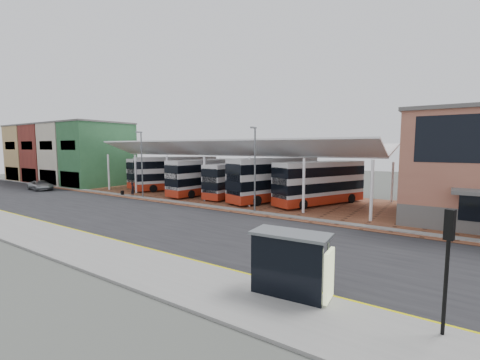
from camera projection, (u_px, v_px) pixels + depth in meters
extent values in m
plane|color=#424540|center=(195.00, 223.00, 26.43)|extent=(140.00, 140.00, 0.00)
cube|color=black|center=(186.00, 225.00, 25.60)|extent=(120.00, 14.00, 0.02)
cube|color=brown|center=(285.00, 202.00, 36.10)|extent=(72.00, 16.00, 0.06)
cube|color=slate|center=(93.00, 251.00, 18.96)|extent=(120.00, 4.00, 0.14)
cube|color=slate|center=(237.00, 210.00, 31.56)|extent=(120.00, 0.80, 0.14)
cube|color=#DDD600|center=(122.00, 244.00, 20.62)|extent=(120.00, 0.12, 0.01)
cube|color=#DDD600|center=(126.00, 242.00, 20.87)|extent=(120.00, 0.12, 0.01)
cylinder|color=white|center=(109.00, 172.00, 46.41)|extent=(0.26, 0.26, 5.20)
cylinder|color=white|center=(165.00, 170.00, 55.56)|extent=(0.26, 0.26, 4.60)
cylinder|color=white|center=(136.00, 174.00, 43.11)|extent=(0.26, 0.26, 5.20)
cylinder|color=white|center=(191.00, 171.00, 52.26)|extent=(0.26, 0.26, 4.60)
cylinder|color=white|center=(167.00, 176.00, 39.81)|extent=(0.26, 0.26, 5.20)
cylinder|color=white|center=(221.00, 173.00, 48.96)|extent=(0.26, 0.26, 4.60)
cylinder|color=white|center=(205.00, 179.00, 36.51)|extent=(0.26, 0.26, 5.20)
cylinder|color=white|center=(254.00, 175.00, 45.66)|extent=(0.26, 0.26, 4.60)
cylinder|color=white|center=(249.00, 182.00, 33.21)|extent=(0.26, 0.26, 5.20)
cylinder|color=white|center=(293.00, 177.00, 42.36)|extent=(0.26, 0.26, 4.60)
cylinder|color=white|center=(304.00, 186.00, 29.91)|extent=(0.26, 0.26, 5.20)
cylinder|color=white|center=(339.00, 179.00, 39.06)|extent=(0.26, 0.26, 4.60)
cylinder|color=white|center=(372.00, 191.00, 26.61)|extent=(0.26, 0.26, 5.20)
cylinder|color=white|center=(392.00, 182.00, 35.76)|extent=(0.26, 0.26, 4.60)
cube|color=silver|center=(216.00, 148.00, 37.98)|extent=(37.00, 4.95, 1.95)
cube|color=silver|center=(242.00, 150.00, 42.64)|extent=(37.00, 7.12, 1.43)
cube|color=#2E6339|center=(99.00, 155.00, 51.54)|extent=(6.20, 10.00, 10.00)
cube|color=black|center=(70.00, 180.00, 47.84)|extent=(5.20, 0.20, 2.40)
cube|color=black|center=(68.00, 145.00, 47.32)|extent=(4.00, 0.20, 1.40)
cube|color=#585654|center=(98.00, 123.00, 51.02)|extent=(6.40, 10.20, 0.25)
cube|color=beige|center=(77.00, 154.00, 55.11)|extent=(6.20, 10.00, 10.00)
cube|color=black|center=(48.00, 177.00, 51.41)|extent=(5.20, 0.20, 2.40)
cube|color=black|center=(46.00, 145.00, 50.89)|extent=(4.00, 0.20, 1.40)
cube|color=#585654|center=(75.00, 124.00, 54.59)|extent=(6.40, 10.20, 0.25)
cube|color=maroon|center=(57.00, 154.00, 58.68)|extent=(6.20, 10.00, 10.00)
cube|color=black|center=(29.00, 175.00, 54.99)|extent=(5.20, 0.20, 2.40)
cube|color=black|center=(27.00, 145.00, 54.47)|extent=(4.00, 0.20, 1.40)
cube|color=#585654|center=(56.00, 126.00, 58.16)|extent=(6.40, 10.20, 0.25)
cube|color=tan|center=(40.00, 153.00, 62.26)|extent=(6.20, 10.00, 10.00)
cube|color=black|center=(13.00, 174.00, 58.56)|extent=(5.20, 0.20, 2.40)
cube|color=black|center=(11.00, 146.00, 58.04)|extent=(4.00, 0.20, 1.40)
cube|color=#585654|center=(38.00, 127.00, 61.74)|extent=(6.40, 10.20, 0.25)
cylinder|color=slate|center=(142.00, 165.00, 38.94)|extent=(0.16, 0.16, 8.00)
cube|color=slate|center=(139.00, 132.00, 38.29)|extent=(0.15, 0.90, 0.15)
cylinder|color=slate|center=(255.00, 171.00, 30.14)|extent=(0.16, 0.16, 8.00)
cube|color=slate|center=(253.00, 128.00, 29.49)|extent=(0.15, 0.90, 0.15)
cube|color=silver|center=(162.00, 172.00, 50.06)|extent=(3.14, 10.95, 4.23)
cube|color=#A32612|center=(162.00, 182.00, 50.23)|extent=(3.19, 10.99, 0.88)
cube|color=black|center=(162.00, 174.00, 50.10)|extent=(3.19, 10.99, 0.93)
cube|color=black|center=(162.00, 164.00, 49.94)|extent=(3.19, 10.99, 0.93)
cube|color=black|center=(132.00, 174.00, 45.82)|extent=(2.21, 0.24, 3.54)
cylinder|color=black|center=(139.00, 185.00, 48.25)|extent=(0.34, 1.00, 0.98)
cylinder|color=black|center=(149.00, 186.00, 46.77)|extent=(0.34, 1.00, 0.98)
cylinder|color=black|center=(174.00, 181.00, 53.73)|extent=(0.34, 1.00, 0.98)
cylinder|color=black|center=(184.00, 182.00, 52.25)|extent=(0.34, 1.00, 0.98)
cube|color=silver|center=(176.00, 172.00, 46.50)|extent=(7.79, 11.36, 4.50)
cube|color=#A32612|center=(177.00, 185.00, 46.68)|extent=(7.85, 11.41, 0.94)
cube|color=black|center=(176.00, 176.00, 46.54)|extent=(7.85, 11.41, 0.99)
cube|color=black|center=(176.00, 164.00, 46.37)|extent=(7.85, 11.41, 0.99)
cube|color=black|center=(136.00, 175.00, 43.85)|extent=(2.12, 1.22, 3.76)
cylinder|color=black|center=(149.00, 186.00, 46.13)|extent=(0.76, 1.06, 1.05)
cylinder|color=black|center=(153.00, 188.00, 43.84)|extent=(0.76, 1.06, 1.05)
cylinder|color=black|center=(197.00, 184.00, 49.56)|extent=(0.76, 1.06, 1.05)
cylinder|color=black|center=(204.00, 185.00, 47.27)|extent=(0.76, 1.06, 1.05)
cube|color=silver|center=(205.00, 176.00, 42.02)|extent=(3.66, 11.17, 4.29)
cube|color=#A32612|center=(205.00, 189.00, 42.20)|extent=(3.71, 11.21, 0.90)
cube|color=black|center=(205.00, 179.00, 42.07)|extent=(3.71, 11.21, 0.95)
cube|color=black|center=(205.00, 167.00, 41.91)|extent=(3.71, 11.21, 0.95)
cube|color=black|center=(172.00, 180.00, 37.88)|extent=(2.24, 0.34, 3.59)
cylinder|color=black|center=(178.00, 192.00, 40.33)|extent=(0.39, 1.02, 1.00)
cylinder|color=black|center=(191.00, 194.00, 38.74)|extent=(0.39, 1.02, 1.00)
cylinder|color=black|center=(217.00, 187.00, 45.69)|extent=(0.39, 1.02, 1.00)
cylinder|color=black|center=(230.00, 188.00, 44.11)|extent=(0.39, 1.02, 1.00)
cube|color=silver|center=(234.00, 179.00, 40.10)|extent=(2.42, 10.12, 3.94)
cube|color=#A32612|center=(234.00, 192.00, 40.26)|extent=(2.45, 10.15, 0.83)
cube|color=black|center=(234.00, 182.00, 40.14)|extent=(2.45, 10.15, 0.87)
cube|color=black|center=(234.00, 170.00, 39.99)|extent=(2.45, 10.15, 0.87)
cube|color=black|center=(210.00, 183.00, 35.93)|extent=(2.06, 0.12, 3.30)
cylinder|color=black|center=(211.00, 195.00, 38.19)|extent=(0.27, 0.92, 0.92)
cylinder|color=black|center=(227.00, 197.00, 36.96)|extent=(0.27, 0.92, 0.92)
cylinder|color=black|center=(241.00, 189.00, 43.59)|extent=(0.27, 0.92, 0.92)
cylinder|color=black|center=(255.00, 190.00, 42.35)|extent=(0.27, 0.92, 0.92)
cube|color=silver|center=(274.00, 178.00, 36.90)|extent=(6.36, 12.13, 4.65)
cube|color=#A32612|center=(274.00, 194.00, 37.09)|extent=(6.41, 12.18, 0.97)
cube|color=black|center=(274.00, 182.00, 36.95)|extent=(6.41, 12.18, 1.03)
cube|color=black|center=(275.00, 167.00, 36.77)|extent=(6.41, 12.18, 1.03)
cube|color=black|center=(233.00, 183.00, 33.32)|extent=(2.34, 0.88, 3.89)
cylinder|color=black|center=(241.00, 198.00, 35.85)|extent=(0.63, 1.12, 1.08)
cylinder|color=black|center=(257.00, 201.00, 33.73)|extent=(0.63, 1.12, 1.08)
cylinder|color=black|center=(289.00, 192.00, 40.49)|extent=(0.63, 1.12, 1.08)
cylinder|color=black|center=(305.00, 194.00, 38.36)|extent=(0.63, 1.12, 1.08)
cube|color=silver|center=(320.00, 182.00, 34.44)|extent=(6.97, 11.21, 4.37)
cube|color=#A32612|center=(320.00, 198.00, 34.62)|extent=(7.02, 11.27, 0.91)
cube|color=black|center=(320.00, 186.00, 34.48)|extent=(7.02, 11.27, 0.96)
cube|color=black|center=(320.00, 171.00, 34.32)|extent=(7.02, 11.27, 0.96)
cube|color=black|center=(280.00, 186.00, 31.55)|extent=(2.12, 1.05, 3.66)
cylinder|color=black|center=(286.00, 201.00, 33.83)|extent=(0.68, 1.04, 1.02)
cylinder|color=black|center=(303.00, 204.00, 31.69)|extent=(0.68, 1.04, 1.02)
cylinder|color=black|center=(334.00, 195.00, 37.58)|extent=(0.68, 1.04, 1.02)
cylinder|color=black|center=(351.00, 198.00, 35.43)|extent=(0.68, 1.04, 1.02)
imported|color=#93969A|center=(40.00, 185.00, 46.58)|extent=(5.09, 2.78, 1.35)
imported|color=black|center=(133.00, 190.00, 40.20)|extent=(0.60, 0.73, 1.71)
cube|color=black|center=(122.00, 193.00, 41.05)|extent=(0.35, 0.25, 0.60)
cube|color=black|center=(285.00, 269.00, 12.73)|extent=(2.98, 0.35, 2.49)
cube|color=slate|center=(291.00, 234.00, 13.11)|extent=(3.29, 1.73, 0.12)
cylinder|color=slate|center=(266.00, 255.00, 14.44)|extent=(0.11, 0.11, 2.49)
cylinder|color=slate|center=(328.00, 266.00, 13.09)|extent=(0.11, 0.11, 2.49)
cube|color=#ADBC83|center=(329.00, 275.00, 12.49)|extent=(0.23, 1.10, 1.99)
cylinder|color=black|center=(445.00, 288.00, 10.27)|extent=(0.15, 0.15, 3.15)
cube|color=black|center=(450.00, 225.00, 10.06)|extent=(0.33, 0.29, 0.98)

